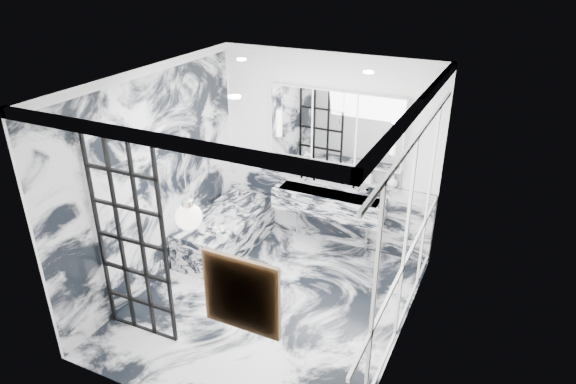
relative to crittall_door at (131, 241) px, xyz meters
The scene contains 25 objects.
floor 1.93m from the crittall_door, 43.44° to the left, with size 3.60×3.60×0.00m, color silver.
ceiling 2.20m from the crittall_door, 43.44° to the left, with size 3.60×3.60×0.00m, color white.
wall_back 3.05m from the crittall_door, 68.84° to the left, with size 3.60×3.60×0.00m, color white.
wall_front 1.35m from the crittall_door, 34.58° to the right, with size 3.60×3.60×0.00m, color white.
wall_left 1.17m from the crittall_door, 115.64° to the left, with size 3.60×3.60×0.00m, color white.
wall_right 2.90m from the crittall_door, 21.10° to the left, with size 3.60×3.60×0.00m, color white.
marble_clad_back 3.10m from the crittall_door, 68.67° to the left, with size 3.18×0.05×1.05m, color silver.
marble_clad_left 1.16m from the crittall_door, 114.96° to the left, with size 0.02×3.56×2.68m, color silver.
panel_molding 2.88m from the crittall_door, 21.24° to the left, with size 0.03×3.40×2.30m, color white.
soap_bottle_a 3.23m from the crittall_door, 58.28° to the left, with size 0.08×0.08×0.22m, color #8C5919.
soap_bottle_b 3.27m from the crittall_door, 57.17° to the left, with size 0.08×0.08×0.18m, color #4C4C51.
soap_bottle_c 3.46m from the crittall_door, 52.65° to the left, with size 0.13×0.13×0.17m, color silver.
face_pot 3.06m from the crittall_door, 63.99° to the left, with size 0.15×0.15×0.15m, color white.
amber_bottle 3.06m from the crittall_door, 64.27° to the left, with size 0.04×0.04×0.10m, color #8C5919.
flower_vase 1.42m from the crittall_door, 78.16° to the left, with size 0.08×0.08×0.12m, color silver.
crittall_door is the anchor object (origin of this frame).
artwork 1.97m from the crittall_door, 21.84° to the right, with size 0.57×0.05×0.57m, color #C16C13.
pendant_light 1.22m from the crittall_door, 14.80° to the right, with size 0.24×0.24×0.24m, color white.
trough_sink 2.92m from the crittall_door, 64.29° to the left, with size 1.60×0.45×0.30m, color silver.
ledge 3.03m from the crittall_door, 65.65° to the left, with size 1.90×0.14×0.04m, color silver.
subway_tile 3.09m from the crittall_door, 66.12° to the left, with size 1.90×0.03×0.23m, color white.
mirror_cabinet 3.10m from the crittall_door, 65.68° to the left, with size 1.90×0.16×1.00m, color white.
sconce_left 2.77m from the crittall_door, 80.85° to the left, with size 0.07×0.07×0.40m, color white.
sconce_right 3.43m from the crittall_door, 52.23° to the left, with size 0.07×0.07×0.40m, color white.
bathtub 2.15m from the crittall_door, 92.22° to the left, with size 0.75×1.65×0.55m, color silver.
Camera 1 is at (2.43, -4.54, 4.04)m, focal length 32.00 mm.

